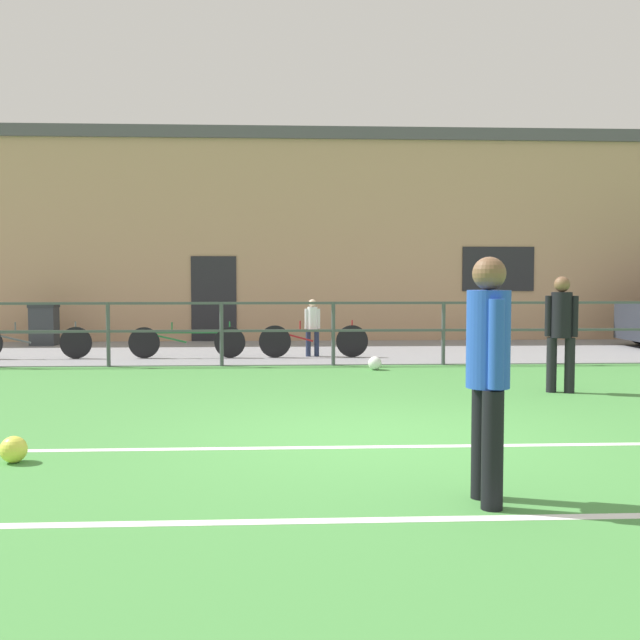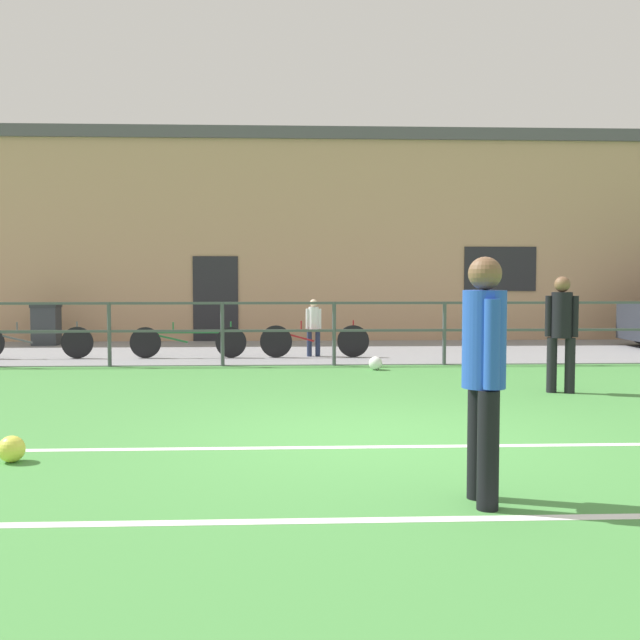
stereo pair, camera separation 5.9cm
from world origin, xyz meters
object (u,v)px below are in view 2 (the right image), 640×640
at_px(bicycle_parked_0, 33,342).
at_px(trash_bin_0, 46,324).
at_px(bicycle_parked_1, 314,341).
at_px(player_striker, 484,364).
at_px(bicycle_parked_2, 188,342).
at_px(soccer_ball_match, 375,363).
at_px(player_goalkeeper, 562,327).
at_px(soccer_ball_spare, 11,449).
at_px(spectator_child, 314,324).

relative_size(bicycle_parked_0, trash_bin_0, 2.43).
bearing_deg(bicycle_parked_1, player_striker, -84.84).
bearing_deg(trash_bin_0, bicycle_parked_2, -38.38).
height_order(soccer_ball_match, bicycle_parked_1, bicycle_parked_1).
bearing_deg(player_goalkeeper, player_striker, -97.73).
bearing_deg(player_goalkeeper, bicycle_parked_0, 170.97).
bearing_deg(soccer_ball_match, soccer_ball_spare, -122.15).
bearing_deg(bicycle_parked_2, player_striker, -70.55).
height_order(player_goalkeeper, bicycle_parked_0, player_goalkeeper).
height_order(spectator_child, bicycle_parked_0, spectator_child).
bearing_deg(bicycle_parked_0, player_striker, -56.15).
relative_size(player_goalkeeper, bicycle_parked_0, 0.70).
distance_m(player_goalkeeper, bicycle_parked_0, 9.78).
relative_size(player_striker, soccer_ball_match, 7.45).
height_order(player_goalkeeper, soccer_ball_match, player_goalkeeper).
bearing_deg(soccer_ball_spare, soccer_ball_match, 57.85).
distance_m(player_goalkeeper, soccer_ball_spare, 7.15).
distance_m(soccer_ball_match, bicycle_parked_0, 6.69).
bearing_deg(player_striker, bicycle_parked_1, 4.10).
relative_size(player_goalkeeper, spectator_child, 1.41).
xyz_separation_m(soccer_ball_match, bicycle_parked_0, (-6.42, 1.87, 0.23)).
relative_size(player_striker, bicycle_parked_1, 0.81).
xyz_separation_m(soccer_ball_spare, trash_bin_0, (-3.20, 10.93, 0.38)).
relative_size(player_striker, soccer_ball_spare, 7.53).
bearing_deg(player_goalkeeper, bicycle_parked_1, 144.12).
xyz_separation_m(player_goalkeeper, soccer_ball_spare, (-6.14, -3.57, -0.79)).
height_order(bicycle_parked_2, trash_bin_0, trash_bin_0).
height_order(spectator_child, trash_bin_0, spectator_child).
distance_m(soccer_ball_match, bicycle_parked_2, 3.93).
distance_m(player_goalkeeper, player_striker, 5.46).
bearing_deg(bicycle_parked_0, trash_bin_0, 102.94).
xyz_separation_m(player_striker, bicycle_parked_2, (-3.31, 9.38, -0.65)).
bearing_deg(bicycle_parked_2, bicycle_parked_1, 0.00).
xyz_separation_m(spectator_child, trash_bin_0, (-6.09, 2.70, -0.16)).
distance_m(spectator_child, trash_bin_0, 6.66).
xyz_separation_m(spectator_child, bicycle_parked_1, (0.01, -0.18, -0.32)).
distance_m(player_striker, bicycle_parked_2, 9.96).
distance_m(player_striker, soccer_ball_match, 7.56).
height_order(player_goalkeeper, player_striker, player_striker).
bearing_deg(trash_bin_0, spectator_child, -23.89).
relative_size(soccer_ball_spare, spectator_child, 0.20).
relative_size(player_goalkeeper, soccer_ball_match, 6.87).
height_order(soccer_ball_match, spectator_child, spectator_child).
distance_m(soccer_ball_spare, trash_bin_0, 11.39).
bearing_deg(player_striker, soccer_ball_match, -2.09).
height_order(player_striker, bicycle_parked_2, player_striker).
relative_size(soccer_ball_match, bicycle_parked_1, 0.11).
xyz_separation_m(player_goalkeeper, trash_bin_0, (-9.34, 7.35, -0.41)).
bearing_deg(trash_bin_0, player_striker, -60.45).
bearing_deg(bicycle_parked_2, bicycle_parked_0, 180.00).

